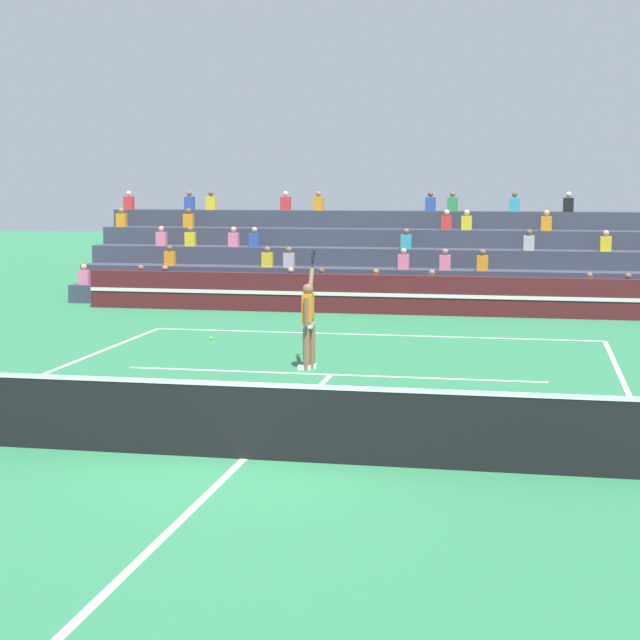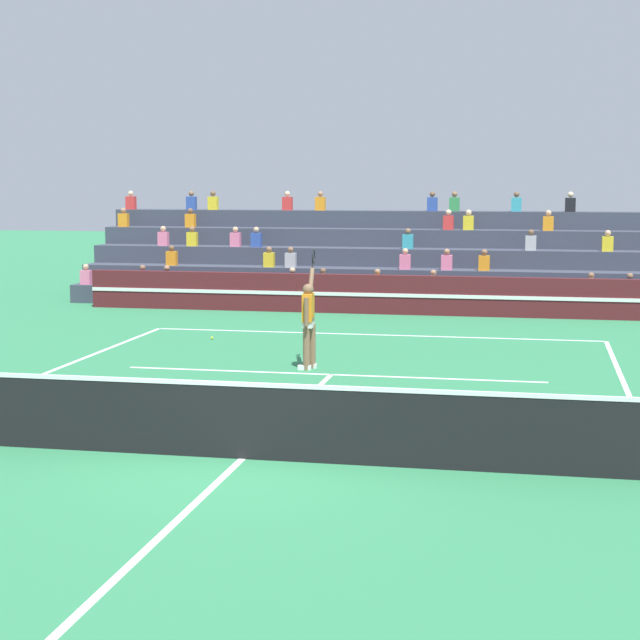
% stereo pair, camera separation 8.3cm
% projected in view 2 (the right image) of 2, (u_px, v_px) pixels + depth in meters
% --- Properties ---
extents(ground_plane, '(120.00, 120.00, 0.00)m').
position_uv_depth(ground_plane, '(242.00, 459.00, 14.47)').
color(ground_plane, '#2D7A4C').
extents(court_lines, '(11.10, 23.90, 0.01)m').
position_uv_depth(court_lines, '(242.00, 459.00, 14.47)').
color(court_lines, white).
rests_on(court_lines, ground).
extents(tennis_net, '(12.00, 0.10, 1.10)m').
position_uv_depth(tennis_net, '(242.00, 420.00, 14.40)').
color(tennis_net, '#2D6B38').
rests_on(tennis_net, ground).
extents(sponsor_banner_wall, '(18.00, 0.26, 1.10)m').
position_uv_depth(sponsor_banner_wall, '(395.00, 295.00, 29.93)').
color(sponsor_banner_wall, '#51191E').
rests_on(sponsor_banner_wall, ground).
extents(bleacher_stand, '(20.28, 4.75, 3.38)m').
position_uv_depth(bleacher_stand, '(411.00, 267.00, 33.56)').
color(bleacher_stand, '#383D4C').
rests_on(bleacher_stand, ground).
extents(tennis_player, '(0.33, 1.19, 2.41)m').
position_uv_depth(tennis_player, '(309.00, 320.00, 21.23)').
color(tennis_player, brown).
rests_on(tennis_player, ground).
extents(tennis_ball, '(0.07, 0.07, 0.07)m').
position_uv_depth(tennis_ball, '(212.00, 338.00, 25.28)').
color(tennis_ball, '#C6DB33').
rests_on(tennis_ball, ground).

